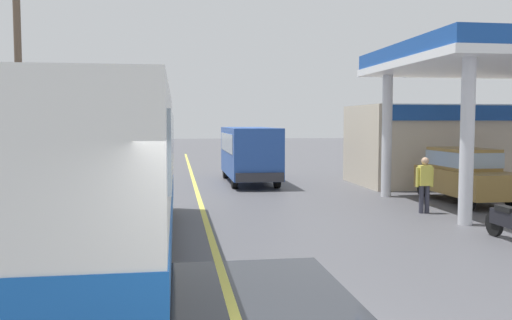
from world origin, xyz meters
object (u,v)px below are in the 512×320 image
coach_bus_main (110,170)px  pedestrian_near_pump (425,182)px  minibus_opposing_lane (249,150)px  car_at_pump (464,172)px  motorcycle_parked_forecourt (510,222)px

coach_bus_main → pedestrian_near_pump: (8.63, 3.50, -0.79)m
coach_bus_main → pedestrian_near_pump: 9.34m
minibus_opposing_lane → car_at_pump: bearing=-47.2°
coach_bus_main → car_at_pump: coach_bus_main is taller
minibus_opposing_lane → pedestrian_near_pump: (4.05, -8.69, -0.54)m
minibus_opposing_lane → motorcycle_parked_forecourt: minibus_opposing_lane is taller
car_at_pump → motorcycle_parked_forecourt: size_ratio=2.33×
minibus_opposing_lane → motorcycle_parked_forecourt: 13.30m
motorcycle_parked_forecourt → pedestrian_near_pump: (-0.18, 3.87, 0.49)m
coach_bus_main → minibus_opposing_lane: bearing=69.4°
car_at_pump → motorcycle_parked_forecourt: bearing=-110.4°
coach_bus_main → pedestrian_near_pump: coach_bus_main is taller
car_at_pump → pedestrian_near_pump: 2.95m
minibus_opposing_lane → coach_bus_main: bearing=-110.6°
minibus_opposing_lane → motorcycle_parked_forecourt: size_ratio=3.41×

